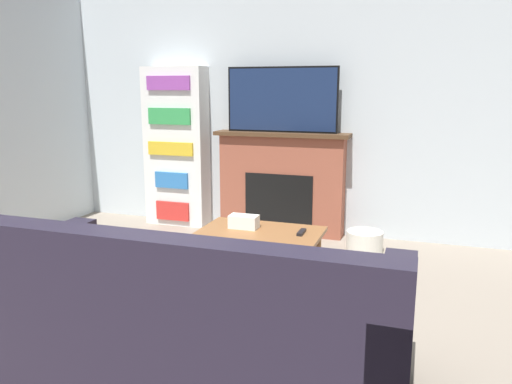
# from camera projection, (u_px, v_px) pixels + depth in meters

# --- Properties ---
(wall_back) EXTENTS (6.22, 0.06, 2.70)m
(wall_back) POSITION_uv_depth(u_px,v_px,m) (302.00, 104.00, 5.13)
(wall_back) COLOR silver
(wall_back) RESTS_ON ground_plane
(fireplace) EXTENTS (1.41, 0.28, 1.07)m
(fireplace) POSITION_uv_depth(u_px,v_px,m) (281.00, 183.00, 5.22)
(fireplace) COLOR brown
(fireplace) RESTS_ON ground_plane
(tv) EXTENTS (1.15, 0.03, 0.66)m
(tv) POSITION_uv_depth(u_px,v_px,m) (282.00, 100.00, 5.02)
(tv) COLOR black
(tv) RESTS_ON fireplace
(couch) EXTENTS (2.11, 0.91, 0.91)m
(couch) POSITION_uv_depth(u_px,v_px,m) (190.00, 333.00, 2.51)
(couch) COLOR black
(couch) RESTS_ON ground_plane
(coffee_table) EXTENTS (0.91, 0.60, 0.46)m
(coffee_table) POSITION_uv_depth(u_px,v_px,m) (260.00, 239.00, 3.74)
(coffee_table) COLOR brown
(coffee_table) RESTS_ON ground_plane
(tissue_box) EXTENTS (0.22, 0.12, 0.10)m
(tissue_box) POSITION_uv_depth(u_px,v_px,m) (244.00, 222.00, 3.81)
(tissue_box) COLOR white
(tissue_box) RESTS_ON coffee_table
(remote_control) EXTENTS (0.04, 0.15, 0.02)m
(remote_control) POSITION_uv_depth(u_px,v_px,m) (302.00, 232.00, 3.67)
(remote_control) COLOR black
(remote_control) RESTS_ON coffee_table
(bookshelf) EXTENTS (0.70, 0.29, 1.73)m
(bookshelf) POSITION_uv_depth(u_px,v_px,m) (176.00, 147.00, 5.51)
(bookshelf) COLOR white
(bookshelf) RESTS_ON ground_plane
(storage_basket) EXTENTS (0.34, 0.34, 0.20)m
(storage_basket) POSITION_uv_depth(u_px,v_px,m) (365.00, 241.00, 4.68)
(storage_basket) COLOR silver
(storage_basket) RESTS_ON ground_plane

